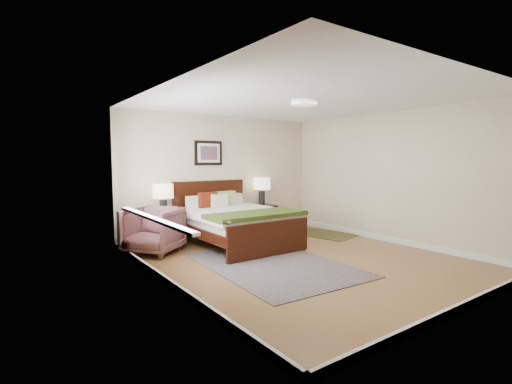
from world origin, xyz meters
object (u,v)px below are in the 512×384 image
lamp_left (163,193)px  nightstand_right (262,215)px  armchair (153,230)px  nightstand_left (164,223)px  rug_persian (274,265)px  bed (235,217)px  lamp_right (262,186)px

lamp_left → nightstand_right: bearing=-0.3°
nightstand_right → lamp_left: lamp_left is taller
armchair → lamp_left: bearing=103.7°
nightstand_left → rug_persian: (0.84, -2.24, -0.40)m
bed → nightstand_right: (1.21, 0.79, -0.17)m
bed → rug_persian: bearing=-98.6°
nightstand_right → lamp_left: bearing=179.7°
nightstand_right → rug_persian: size_ratio=0.22×
nightstand_left → lamp_left: bearing=90.0°
nightstand_right → lamp_right: size_ratio=0.95×
armchair → nightstand_right: bearing=61.6°
armchair → rug_persian: size_ratio=0.33×
lamp_left → lamp_right: size_ratio=1.00×
nightstand_left → bed: bearing=-36.5°
nightstand_left → lamp_right: 2.35m
nightstand_right → lamp_right: lamp_right is taller
nightstand_right → rug_persian: bearing=-122.4°
nightstand_right → lamp_left: (-2.27, 0.01, 0.61)m
lamp_right → armchair: 2.78m
nightstand_right → nightstand_left: bearing=-179.8°
nightstand_left → nightstand_right: bearing=0.2°
bed → nightstand_left: (-1.06, 0.79, -0.12)m
bed → nightstand_left: bearing=143.5°
bed → armchair: bearing=168.3°
nightstand_left → rug_persian: nightstand_left is taller
lamp_left → rug_persian: (0.84, -2.26, -0.96)m
lamp_left → armchair: bearing=-127.4°
rug_persian → nightstand_left: bearing=113.6°
lamp_right → lamp_left: bearing=180.0°
lamp_right → rug_persian: bearing=-122.2°
lamp_left → lamp_right: lamp_right is taller
bed → armchair: 1.49m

